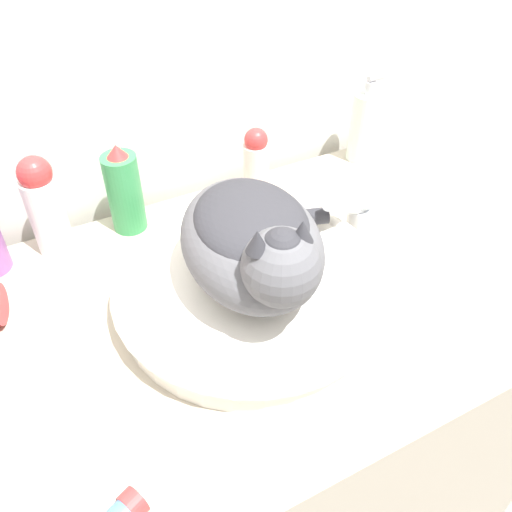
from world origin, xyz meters
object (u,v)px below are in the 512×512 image
(soap_pump_bottle, at_px, (364,126))
(lotion_bottle_white, at_px, (45,206))
(cat, at_px, (255,240))
(spray_bottle_trigger, at_px, (124,191))
(deodorant_stick, at_px, (256,160))
(faucet, at_px, (357,209))

(soap_pump_bottle, distance_m, lotion_bottle_white, 0.63)
(cat, xyz_separation_m, spray_bottle_trigger, (-0.11, 0.28, -0.06))
(cat, bearing_deg, spray_bottle_trigger, -150.66)
(soap_pump_bottle, bearing_deg, deodorant_stick, 180.00)
(spray_bottle_trigger, relative_size, deodorant_stick, 1.27)
(spray_bottle_trigger, xyz_separation_m, lotion_bottle_white, (-0.13, -0.00, 0.01))
(faucet, distance_m, lotion_bottle_white, 0.51)
(cat, relative_size, soap_pump_bottle, 1.67)
(faucet, bearing_deg, spray_bottle_trigger, -45.53)
(cat, distance_m, faucet, 0.25)
(spray_bottle_trigger, relative_size, lotion_bottle_white, 0.93)
(deodorant_stick, bearing_deg, soap_pump_bottle, 0.00)
(faucet, distance_m, deodorant_stick, 0.23)
(spray_bottle_trigger, height_order, lotion_bottle_white, lotion_bottle_white)
(soap_pump_bottle, xyz_separation_m, lotion_bottle_white, (-0.63, -0.00, 0.01))
(soap_pump_bottle, height_order, spray_bottle_trigger, soap_pump_bottle)
(cat, bearing_deg, lotion_bottle_white, -131.29)
(cat, xyz_separation_m, soap_pump_bottle, (0.40, 0.28, -0.06))
(lotion_bottle_white, bearing_deg, faucet, -24.57)
(faucet, distance_m, soap_pump_bottle, 0.27)
(faucet, relative_size, spray_bottle_trigger, 0.73)
(soap_pump_bottle, xyz_separation_m, spray_bottle_trigger, (-0.50, 0.00, 0.00))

